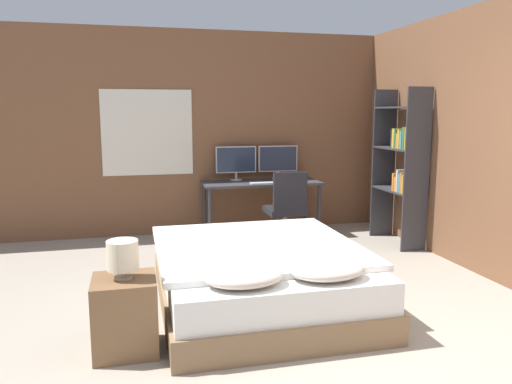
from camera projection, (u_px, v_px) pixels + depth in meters
The scene contains 13 objects.
ground_plane at pixel (414, 381), 3.07m from camera, with size 20.00×20.00×0.00m, color #9E9384.
wall_back at pixel (253, 133), 6.87m from camera, with size 12.00×0.08×2.70m.
wall_side_right at pixel (503, 143), 4.72m from camera, with size 0.06×12.00×2.70m.
bed at pixel (260, 276), 4.23m from camera, with size 1.69×2.03×0.59m.
nightstand at pixel (125, 315), 3.42m from camera, with size 0.43×0.42×0.52m.
bedside_lamp at pixel (123, 256), 3.35m from camera, with size 0.21×0.21×0.27m.
desk at pixel (261, 188), 6.62m from camera, with size 1.55×0.63×0.72m.
monitor_left at pixel (236, 161), 6.70m from camera, with size 0.55×0.16×0.46m.
monitor_right at pixel (278, 160), 6.84m from camera, with size 0.55×0.16×0.46m.
keyboard at pixel (265, 183), 6.40m from camera, with size 0.38×0.13×0.02m.
computer_mouse at pixel (286, 182), 6.47m from camera, with size 0.07×0.05×0.04m.
office_chair at pixel (286, 217), 5.97m from camera, with size 0.52×0.52×0.95m.
bookshelf at pixel (403, 160), 6.07m from camera, with size 0.32×0.82×1.92m.
Camera 1 is at (-1.63, -2.53, 1.64)m, focal length 35.00 mm.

